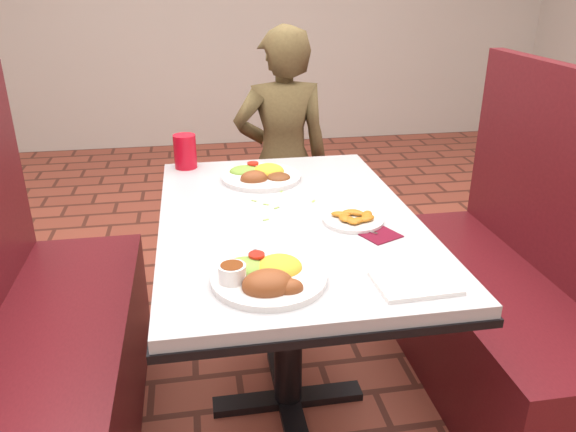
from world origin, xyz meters
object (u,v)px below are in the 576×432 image
Objects in this scene: dining_table at (288,243)px; far_dinner_plate at (261,172)px; red_tumbler at (185,151)px; diner_person at (283,161)px; booth_bench_right at (501,306)px; booth_bench_left at (45,352)px; plantain_plate at (353,219)px; near_dinner_plate at (267,271)px.

far_dinner_plate is at bearing 96.33° from dining_table.
diner_person is at bearing 40.80° from red_tumbler.
booth_bench_right is (0.80, 0.00, -0.32)m from dining_table.
booth_bench_left is at bearing 43.41° from diner_person.
diner_person reaches higher than red_tumbler.
far_dinner_plate is at bearing 71.48° from diner_person.
diner_person reaches higher than plantain_plate.
red_tumbler is (-0.51, 0.62, 0.05)m from plantain_plate.
near_dinner_plate is 0.77m from far_dinner_plate.
diner_person is (0.93, 0.93, 0.30)m from booth_bench_left.
booth_bench_left is 4.10× the size of far_dinner_plate.
diner_person is at bearing 44.99° from booth_bench_left.
near_dinner_plate is (-0.92, -0.40, 0.45)m from booth_bench_right.
near_dinner_plate is 0.99× the size of far_dinner_plate.
booth_bench_right is 4.10× the size of far_dinner_plate.
far_dinner_plate is (-0.84, 0.36, 0.45)m from booth_bench_right.
plantain_plate is (0.31, 0.32, -0.02)m from near_dinner_plate.
booth_bench_right is 1.18m from diner_person.
booth_bench_left is at bearing 180.00° from dining_table.
booth_bench_left reaches higher than far_dinner_plate.
red_tumbler is at bearing 153.94° from booth_bench_right.
diner_person is at bearing 125.55° from booth_bench_right.
near_dinner_plate is (0.68, -0.40, 0.45)m from booth_bench_left.
red_tumbler is at bearing 120.05° from dining_table.
far_dinner_plate is at bearing -33.54° from red_tumbler.
diner_person is at bearing 93.24° from plantain_plate.
booth_bench_left is at bearing 175.37° from plantain_plate.
near_dinner_plate is 1.55× the size of plantain_plate.
booth_bench_left is 1.60m from booth_bench_right.
booth_bench_right is 1.10m from near_dinner_plate.
plantain_plate is at bearing 91.66° from diner_person.
far_dinner_plate is 0.50m from plantain_plate.
dining_table is at bearing 0.00° from booth_bench_left.
plantain_plate reaches higher than dining_table.
booth_bench_left is 1.35m from diner_person.
near_dinner_plate is at bearing -30.65° from booth_bench_left.
dining_table is 6.49× the size of plantain_plate.
dining_table is at bearing 180.00° from booth_bench_right.
diner_person reaches higher than booth_bench_left.
near_dinner_plate reaches higher than far_dinner_plate.
diner_person is 1.02m from plantain_plate.
far_dinner_plate is at bearing 83.87° from near_dinner_plate.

